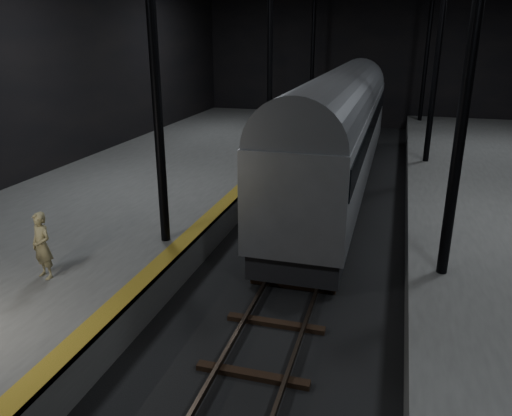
% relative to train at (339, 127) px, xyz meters
% --- Properties ---
extents(ground, '(44.00, 44.00, 0.00)m').
position_rel_train_xyz_m(ground, '(0.00, -5.15, -2.89)').
color(ground, black).
rests_on(ground, ground).
extents(platform_left, '(9.00, 43.80, 1.00)m').
position_rel_train_xyz_m(platform_left, '(-7.50, -5.15, -2.39)').
color(platform_left, '#52524F').
rests_on(platform_left, ground).
extents(tactile_strip, '(0.50, 43.80, 0.01)m').
position_rel_train_xyz_m(tactile_strip, '(-3.25, -5.15, -1.88)').
color(tactile_strip, olive).
rests_on(tactile_strip, platform_left).
extents(track, '(2.40, 43.00, 0.24)m').
position_rel_train_xyz_m(track, '(0.00, -5.15, -2.82)').
color(track, '#3F3328').
rests_on(track, ground).
extents(train, '(2.90, 19.37, 5.18)m').
position_rel_train_xyz_m(train, '(0.00, 0.00, 0.00)').
color(train, '#95989D').
rests_on(train, ground).
extents(woman, '(0.71, 0.58, 1.68)m').
position_rel_train_xyz_m(woman, '(-5.60, -12.11, -1.05)').
color(woman, '#998D5E').
rests_on(woman, platform_left).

